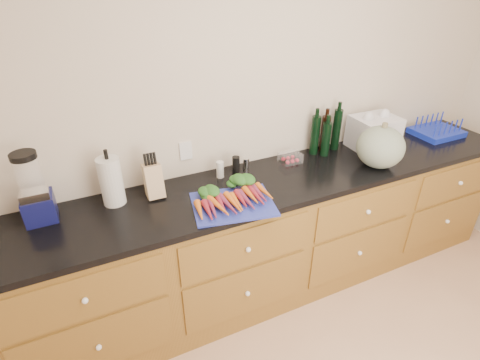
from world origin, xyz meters
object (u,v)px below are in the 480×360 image
squash (380,147)px  paper_towel (111,181)px  carrots (230,197)px  cutting_board (233,204)px  dish_rack (437,130)px  knife_block (153,181)px  blender_appliance (34,192)px  tomato_box (290,158)px

squash → paper_towel: paper_towel is taller
carrots → squash: squash is taller
cutting_board → paper_towel: bearing=152.6°
carrots → dish_rack: bearing=6.0°
dish_rack → cutting_board: bearing=-173.0°
carrots → paper_towel: 0.69m
knife_block → cutting_board: bearing=-37.9°
cutting_board → squash: (1.11, 0.02, 0.14)m
squash → blender_appliance: bearing=172.0°
carrots → blender_appliance: size_ratio=1.12×
blender_appliance → dish_rack: size_ratio=1.10×
squash → dish_rack: size_ratio=0.87×
dish_rack → carrots: bearing=-174.0°
squash → tomato_box: 0.61m
blender_appliance → dish_rack: 2.96m
squash → blender_appliance: 2.14m
squash → paper_towel: (-1.73, 0.30, 0.00)m
cutting_board → blender_appliance: blender_appliance is taller
knife_block → dish_rack: size_ratio=0.56×
carrots → paper_towel: paper_towel is taller
paper_towel → tomato_box: (1.21, 0.01, -0.11)m
cutting_board → squash: size_ratio=1.46×
paper_towel → carrots: bearing=-24.7°
blender_appliance → paper_towel: 0.39m
squash → dish_rack: 0.87m
squash → knife_block: squash is taller
blender_appliance → carrots: bearing=-15.7°
blender_appliance → knife_block: bearing=-1.6°
cutting_board → tomato_box: bearing=29.1°
cutting_board → tomato_box: tomato_box is taller
knife_block → dish_rack: bearing=-1.5°
blender_appliance → paper_towel: (0.39, 0.00, -0.03)m
carrots → dish_rack: (1.94, 0.20, 0.00)m
blender_appliance → dish_rack: (2.95, -0.08, -0.14)m
carrots → squash: size_ratio=1.42×
blender_appliance → paper_towel: blender_appliance is taller
knife_block → tomato_box: (0.98, 0.03, -0.07)m
knife_block → tomato_box: bearing=1.8°
carrots → knife_block: knife_block is taller
carrots → tomato_box: bearing=26.4°
cutting_board → dish_rack: size_ratio=1.27×
squash → knife_block: bearing=169.4°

